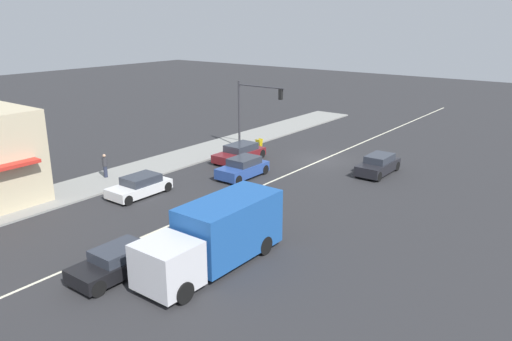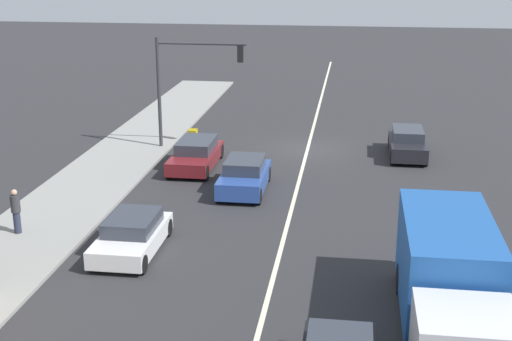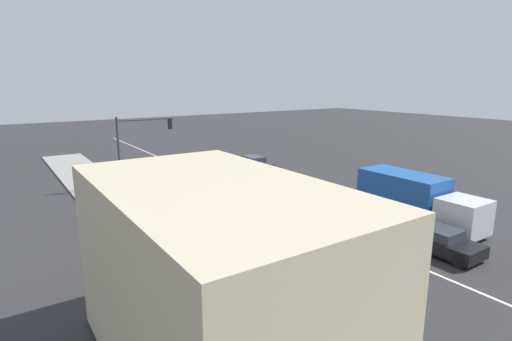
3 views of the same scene
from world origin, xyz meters
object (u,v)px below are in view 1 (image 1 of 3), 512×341
object	(u,v)px
warning_aframe_sign	(259,144)
suv_black	(117,262)
pedestrian	(105,165)
coupe_blue	(243,168)
sedan_dark	(378,165)
van_white	(140,186)
sedan_maroon	(240,153)
delivery_truck	(216,235)
traffic_signal_main	(253,104)

from	to	relation	value
warning_aframe_sign	suv_black	size ratio (longest dim) A/B	0.21
pedestrian	warning_aframe_sign	size ratio (longest dim) A/B	1.96
coupe_blue	sedan_dark	world-z (taller)	coupe_blue
van_white	sedan_maroon	world-z (taller)	sedan_maroon
pedestrian	delivery_truck	size ratio (longest dim) A/B	0.22
delivery_truck	coupe_blue	xyz separation A→B (m)	(7.20, -10.82, -0.80)
warning_aframe_sign	suv_black	bearing A→B (deg)	111.35
delivery_truck	sedan_maroon	distance (m)	17.15
suv_black	sedan_maroon	size ratio (longest dim) A/B	0.89
pedestrian	suv_black	world-z (taller)	pedestrian
pedestrian	warning_aframe_sign	distance (m)	13.53
coupe_blue	warning_aframe_sign	bearing A→B (deg)	-61.14
traffic_signal_main	suv_black	size ratio (longest dim) A/B	1.40
van_white	delivery_truck	bearing A→B (deg)	158.26
traffic_signal_main	warning_aframe_sign	distance (m)	3.57
delivery_truck	sedan_maroon	world-z (taller)	delivery_truck
pedestrian	sedan_maroon	world-z (taller)	pedestrian
traffic_signal_main	sedan_dark	distance (m)	11.59
coupe_blue	sedan_dark	distance (m)	9.66
pedestrian	delivery_truck	xyz separation A→B (m)	(-14.50, 4.75, 0.48)
coupe_blue	sedan_dark	bearing A→B (deg)	-138.21
warning_aframe_sign	delivery_truck	size ratio (longest dim) A/B	0.11
pedestrian	van_white	bearing A→B (deg)	170.37
coupe_blue	pedestrian	bearing A→B (deg)	39.72
traffic_signal_main	coupe_blue	xyz separation A→B (m)	(-3.92, 6.20, -3.23)
pedestrian	warning_aframe_sign	world-z (taller)	pedestrian
warning_aframe_sign	sedan_dark	xyz separation A→B (m)	(-11.06, 0.57, 0.24)
traffic_signal_main	coupe_blue	bearing A→B (deg)	122.35
sedan_dark	suv_black	bearing A→B (deg)	82.25
traffic_signal_main	suv_black	bearing A→B (deg)	112.27
delivery_truck	sedan_dark	xyz separation A→B (m)	(0.00, -17.25, -0.80)
coupe_blue	traffic_signal_main	bearing A→B (deg)	-57.65
pedestrian	sedan_dark	distance (m)	19.15
van_white	coupe_blue	bearing A→B (deg)	-112.29
van_white	warning_aframe_sign	bearing A→B (deg)	-85.61
sedan_dark	sedan_maroon	xyz separation A→B (m)	(10.00, 3.34, -0.03)
van_white	sedan_maroon	distance (m)	9.92
pedestrian	sedan_dark	xyz separation A→B (m)	(-14.50, -12.50, -0.32)
coupe_blue	sedan_maroon	bearing A→B (deg)	-47.84
delivery_truck	sedan_maroon	bearing A→B (deg)	-54.29
pedestrian	sedan_dark	size ratio (longest dim) A/B	0.40
van_white	suv_black	distance (m)	10.25
traffic_signal_main	sedan_maroon	xyz separation A→B (m)	(-1.12, 3.10, -3.26)
sedan_dark	coupe_blue	bearing A→B (deg)	41.79
coupe_blue	sedan_dark	size ratio (longest dim) A/B	0.96
warning_aframe_sign	sedan_maroon	bearing A→B (deg)	105.18
coupe_blue	suv_black	size ratio (longest dim) A/B	0.98
warning_aframe_sign	delivery_truck	bearing A→B (deg)	121.82
suv_black	sedan_dark	size ratio (longest dim) A/B	0.99
pedestrian	sedan_maroon	distance (m)	10.21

